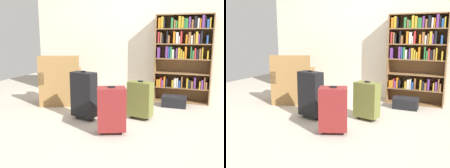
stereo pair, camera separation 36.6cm
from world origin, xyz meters
TOP-DOWN VIEW (x-y plane):
  - ground_plane at (0.00, 0.00)m, footprint 8.10×8.10m
  - back_wall at (0.00, 1.89)m, footprint 4.63×0.10m
  - bookshelf at (0.85, 1.69)m, footprint 1.01×0.29m
  - armchair at (-1.26, 0.89)m, footprint 0.91×0.91m
  - mug at (-0.75, 0.82)m, footprint 0.12×0.08m
  - storage_box at (0.77, 1.28)m, footprint 0.43×0.24m
  - suitcase_black at (-0.46, 0.16)m, footprint 0.41×0.27m
  - suitcase_dark_red at (0.11, -0.24)m, footprint 0.43×0.37m
  - suitcase_olive at (0.34, 0.44)m, footprint 0.39×0.26m

SIDE VIEW (x-z plane):
  - ground_plane at x=0.00m, z-range 0.00..0.00m
  - mug at x=-0.75m, z-range 0.00..0.10m
  - storage_box at x=0.77m, z-range 0.01..0.20m
  - suitcase_olive at x=0.34m, z-range 0.01..0.60m
  - armchair at x=-1.26m, z-range -0.13..0.77m
  - suitcase_dark_red at x=0.11m, z-range 0.01..0.64m
  - suitcase_black at x=-0.46m, z-range 0.01..0.75m
  - bookshelf at x=0.85m, z-range 0.09..1.72m
  - back_wall at x=0.00m, z-range 0.00..2.60m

